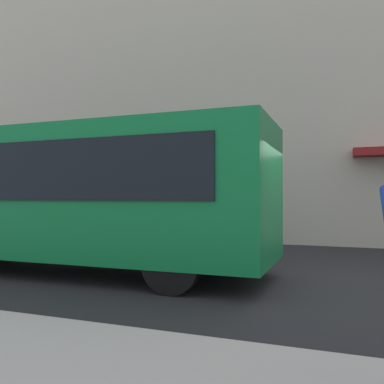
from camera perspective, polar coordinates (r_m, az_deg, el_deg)
name	(u,v)px	position (r m, az deg, el deg)	size (l,w,h in m)	color
ground_plane	(286,285)	(7.78, 13.08, -12.66)	(60.00, 60.00, 0.00)	#232326
building_facade_far	(311,69)	(15.03, 16.49, 16.24)	(28.00, 1.55, 12.00)	beige
red_bus	(63,194)	(9.20, -17.67, -0.24)	(9.05, 2.54, 3.08)	#0F7238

